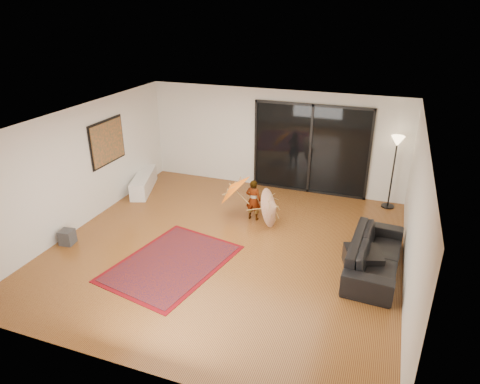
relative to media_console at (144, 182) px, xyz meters
The scene contains 17 objects.
floor 3.85m from the media_console, 32.20° to the right, with size 7.00×7.00×0.00m, color #945F28.
ceiling 4.57m from the media_console, 32.20° to the right, with size 7.00×7.00×0.00m, color white.
wall_back 3.73m from the media_console, 24.09° to the left, with size 7.00×7.00×0.00m, color silver.
wall_front 6.53m from the media_console, 59.63° to the right, with size 7.00×7.00×0.00m, color silver.
wall_left 2.35m from the media_console, 96.96° to the right, with size 7.00×7.00×0.00m, color silver.
wall_right 7.14m from the media_console, 16.87° to the right, with size 7.00×7.00×0.00m, color silver.
sliding_door 4.59m from the media_console, 18.49° to the left, with size 3.06×0.07×2.40m.
painting 1.78m from the media_console, 101.55° to the right, with size 0.04×1.28×1.08m.
media_console is the anchor object (origin of this frame).
speaker 3.07m from the media_console, 90.00° to the right, with size 0.28×0.28×0.32m, color #424244.
persian_rug 3.87m from the media_console, 50.71° to the right, with size 2.29×2.86×0.02m.
sofa 6.47m from the media_console, 16.61° to the right, with size 2.27×0.89×0.66m, color black.
ottoman 6.28m from the media_console, 17.36° to the right, with size 0.66×0.66×0.38m, color black.
floor_lamp 6.57m from the media_console, 10.31° to the left, with size 0.32×0.32×1.84m.
child 3.43m from the media_console, 10.56° to the right, with size 0.36×0.24×0.99m, color #999999.
parasol_orange 2.93m from the media_console, 13.54° to the right, with size 0.75×0.93×0.91m.
parasol_white 4.05m from the media_console, 11.09° to the right, with size 0.53×0.90×0.92m.
Camera 1 is at (2.90, -7.21, 4.71)m, focal length 32.00 mm.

